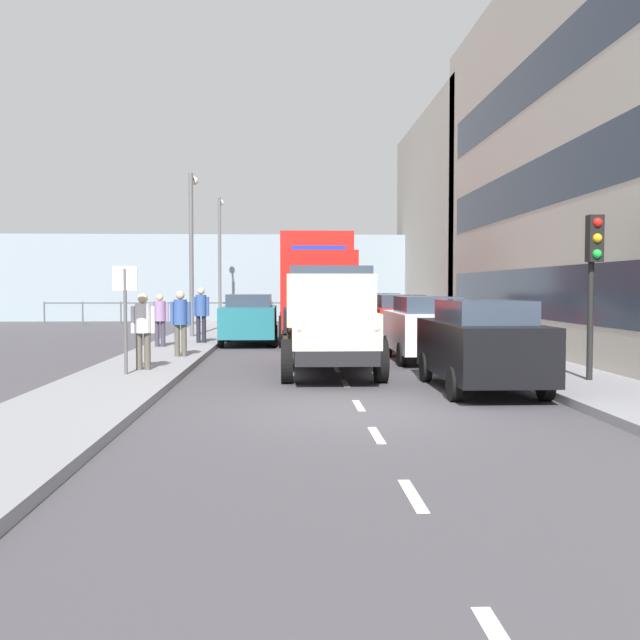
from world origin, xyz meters
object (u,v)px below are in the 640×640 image
object	(u,v)px
pedestrian_by_lamp	(180,318)
traffic_light_near	(593,261)
car_teal_oppositeside_0	(249,318)
pedestrian_in_dark_coat	(201,310)
street_sign	(125,301)
truck_vintage_cream	(330,322)
car_white_kerbside_1	(426,327)
lorry_cargo_red	(315,284)
car_maroon_kerbside_3	(377,313)
pedestrian_near_railing	(143,325)
pedestrian_strolling	(160,316)
lamp_post_far	(220,248)
car_black_kerbside_near	(481,344)
car_red_kerbside_2	(397,319)
lamp_post_promenade	(192,239)

from	to	relation	value
pedestrian_by_lamp	traffic_light_near	size ratio (longest dim) A/B	0.54
car_teal_oppositeside_0	pedestrian_in_dark_coat	xyz separation A→B (m)	(1.51, 1.21, 0.32)
street_sign	truck_vintage_cream	bearing A→B (deg)	-168.77
pedestrian_by_lamp	pedestrian_in_dark_coat	size ratio (longest dim) A/B	0.95
car_white_kerbside_1	car_teal_oppositeside_0	xyz separation A→B (m)	(4.96, -5.96, 0.00)
lorry_cargo_red	car_white_kerbside_1	distance (m)	7.91
truck_vintage_cream	street_sign	bearing A→B (deg)	11.23
car_maroon_kerbside_3	pedestrian_in_dark_coat	distance (m)	8.56
lorry_cargo_red	traffic_light_near	bearing A→B (deg)	111.18
pedestrian_near_railing	pedestrian_strolling	bearing A→B (deg)	-83.49
lorry_cargo_red	pedestrian_by_lamp	world-z (taller)	lorry_cargo_red
car_teal_oppositeside_0	lamp_post_far	size ratio (longest dim) A/B	0.68
car_black_kerbside_near	car_red_kerbside_2	world-z (taller)	same
car_white_kerbside_1	traffic_light_near	bearing A→B (deg)	113.05
car_red_kerbside_2	car_white_kerbside_1	bearing A→B (deg)	90.00
car_black_kerbside_near	lamp_post_promenade	xyz separation A→B (m)	(7.19, -13.65, 2.86)
car_black_kerbside_near	car_teal_oppositeside_0	bearing A→B (deg)	-66.64
car_red_kerbside_2	lamp_post_far	distance (m)	15.73
pedestrian_near_railing	car_black_kerbside_near	bearing A→B (deg)	159.89
pedestrian_by_lamp	street_sign	bearing A→B (deg)	81.57
truck_vintage_cream	car_white_kerbside_1	world-z (taller)	truck_vintage_cream
car_teal_oppositeside_0	lamp_post_far	xyz separation A→B (m)	(2.15, -12.68, 3.06)
pedestrian_strolling	pedestrian_in_dark_coat	distance (m)	1.87
pedestrian_by_lamp	pedestrian_strolling	world-z (taller)	pedestrian_by_lamp
lamp_post_far	car_black_kerbside_near	bearing A→B (deg)	106.40
car_red_kerbside_2	pedestrian_near_railing	distance (m)	10.51
car_red_kerbside_2	traffic_light_near	world-z (taller)	traffic_light_near
car_maroon_kerbside_3	pedestrian_in_dark_coat	bearing A→B (deg)	40.84
truck_vintage_cream	car_black_kerbside_near	bearing A→B (deg)	136.70
pedestrian_strolling	pedestrian_by_lamp	bearing A→B (deg)	108.78
car_white_kerbside_1	pedestrian_near_railing	distance (m)	7.47
car_maroon_kerbside_3	pedestrian_strolling	xyz separation A→B (m)	(7.54, 7.13, 0.19)
traffic_light_near	lamp_post_far	xyz separation A→B (m)	(9.37, -23.94, 1.49)
truck_vintage_cream	car_teal_oppositeside_0	bearing A→B (deg)	-75.83
truck_vintage_cream	lamp_post_far	world-z (taller)	lamp_post_far
car_white_kerbside_1	pedestrian_by_lamp	world-z (taller)	pedestrian_by_lamp
pedestrian_near_railing	pedestrian_in_dark_coat	world-z (taller)	pedestrian_in_dark_coat
lorry_cargo_red	truck_vintage_cream	bearing A→B (deg)	89.69
pedestrian_by_lamp	car_black_kerbside_near	bearing A→B (deg)	139.26
pedestrian_strolling	lamp_post_far	xyz separation A→B (m)	(-0.42, -15.43, 2.87)
pedestrian_strolling	lamp_post_promenade	size ratio (longest dim) A/B	0.27
car_black_kerbside_near	traffic_light_near	size ratio (longest dim) A/B	1.31
truck_vintage_cream	traffic_light_near	bearing A→B (deg)	155.04
car_white_kerbside_1	pedestrian_near_railing	size ratio (longest dim) A/B	2.46
car_white_kerbside_1	car_maroon_kerbside_3	bearing A→B (deg)	-90.00
car_black_kerbside_near	truck_vintage_cream	bearing A→B (deg)	-43.30
pedestrian_in_dark_coat	street_sign	xyz separation A→B (m)	(0.56, 8.60, 0.47)
car_black_kerbside_near	car_red_kerbside_2	distance (m)	10.49
car_white_kerbside_1	pedestrian_by_lamp	distance (m)	6.46
car_red_kerbside_2	car_maroon_kerbside_3	size ratio (longest dim) A/B	1.03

